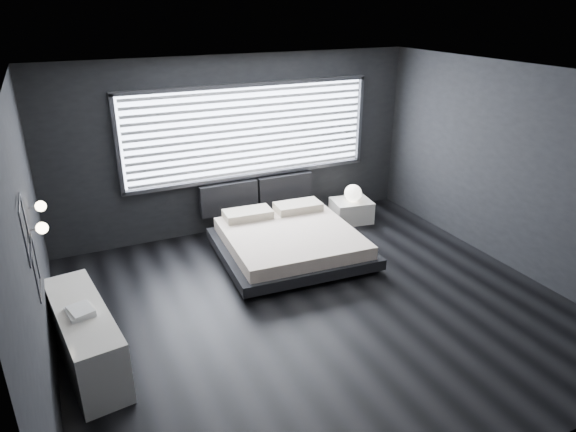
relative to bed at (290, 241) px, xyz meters
name	(u,v)px	position (x,y,z in m)	size (l,w,h in m)	color
room	(319,202)	(-0.28, -1.38, 1.15)	(6.04, 6.00, 2.80)	black
window	(250,132)	(-0.08, 1.31, 1.36)	(4.14, 0.09, 1.52)	white
headboard	(257,194)	(0.00, 1.26, 0.32)	(1.96, 0.16, 0.52)	black
sconce_near	(42,228)	(-3.16, -1.33, 1.35)	(0.18, 0.11, 0.11)	silver
sconce_far	(40,206)	(-3.16, -0.73, 1.35)	(0.18, 0.11, 0.11)	silver
wall_art_upper	(25,229)	(-3.25, -1.93, 1.60)	(0.01, 0.48, 0.48)	#47474C
wall_art_lower	(36,268)	(-3.25, -1.68, 1.13)	(0.01, 0.48, 0.48)	#47474C
bed	(290,241)	(0.00, 0.00, 0.00)	(2.18, 2.09, 0.54)	black
nightstand	(351,211)	(1.53, 0.75, -0.06)	(0.64, 0.53, 0.37)	white
orb_lamp	(353,193)	(1.53, 0.72, 0.27)	(0.29, 0.29, 0.29)	white
dresser	(86,337)	(-2.96, -1.34, 0.09)	(0.69, 1.73, 0.67)	white
book_stack	(80,311)	(-2.97, -1.43, 0.45)	(0.29, 0.36, 0.06)	white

